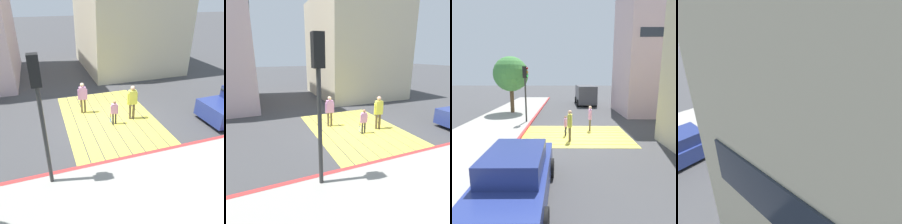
{
  "view_description": "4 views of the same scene",
  "coord_description": "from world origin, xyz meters",
  "views": [
    {
      "loc": [
        -9.43,
        2.95,
        5.53
      ],
      "look_at": [
        -0.7,
        0.08,
        0.72
      ],
      "focal_mm": 36.36,
      "sensor_mm": 36.0,
      "label": 1
    },
    {
      "loc": [
        -8.31,
        4.56,
        3.72
      ],
      "look_at": [
        0.59,
        0.77,
        0.88
      ],
      "focal_mm": 31.28,
      "sensor_mm": 36.0,
      "label": 2
    },
    {
      "loc": [
        -0.61,
        -11.44,
        3.58
      ],
      "look_at": [
        -0.71,
        0.92,
        1.27
      ],
      "focal_mm": 31.35,
      "sensor_mm": 36.0,
      "label": 3
    },
    {
      "loc": [
        7.42,
        -8.67,
        6.48
      ],
      "look_at": [
        -0.69,
        0.38,
        0.79
      ],
      "focal_mm": 30.92,
      "sensor_mm": 36.0,
      "label": 4
    }
  ],
  "objects": [
    {
      "name": "pedestrian_child_with_racket",
      "position": [
        -0.61,
        -0.06,
        0.69
      ],
      "size": [
        0.3,
        0.39,
        1.23
      ],
      "color": "#333338",
      "rests_on": "ground"
    },
    {
      "name": "ground_plane",
      "position": [
        0.0,
        0.0,
        0.0
      ],
      "size": [
        120.0,
        120.0,
        0.0
      ],
      "primitive_type": "plane",
      "color": "#424244"
    },
    {
      "name": "pedestrian_adult_trailing",
      "position": [
        -0.38,
        -1.05,
        1.01
      ],
      "size": [
        0.26,
        0.5,
        1.74
      ],
      "color": "brown",
      "rests_on": "ground"
    },
    {
      "name": "curb_painted",
      "position": [
        -3.25,
        0.0,
        0.07
      ],
      "size": [
        0.16,
        40.0,
        0.13
      ],
      "primitive_type": "cube",
      "color": "#BC3333",
      "rests_on": "ground"
    },
    {
      "name": "traffic_light_corner",
      "position": [
        -3.58,
        3.08,
        3.04
      ],
      "size": [
        0.39,
        0.28,
        4.24
      ],
      "color": "#2D2D2D",
      "rests_on": "ground"
    },
    {
      "name": "crosswalk_stripes",
      "position": [
        0.0,
        -0.0,
        0.01
      ],
      "size": [
        6.4,
        4.35,
        0.01
      ],
      "color": "#EAD64C",
      "rests_on": "ground"
    },
    {
      "name": "pedestrian_adult_lead",
      "position": [
        0.99,
        1.08,
        0.96
      ],
      "size": [
        0.25,
        0.48,
        1.65
      ],
      "color": "brown",
      "rests_on": "ground"
    },
    {
      "name": "building_far_south",
      "position": [
        8.5,
        -4.14,
        4.21
      ],
      "size": [
        8.0,
        7.03,
        8.42
      ],
      "color": "beige",
      "rests_on": "ground"
    }
  ]
}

